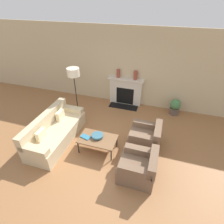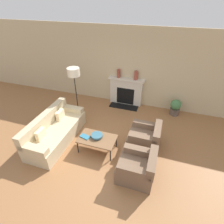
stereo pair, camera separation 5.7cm
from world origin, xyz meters
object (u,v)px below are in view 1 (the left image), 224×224
(armchair_far, at_px, (145,138))
(mantel_vase_center_left, at_px, (136,75))
(fireplace, at_px, (126,92))
(coffee_table, at_px, (98,139))
(couch, at_px, (55,132))
(floor_lamp, at_px, (74,78))
(book, at_px, (86,137))
(mantel_vase_left, at_px, (118,73))
(armchair_near, at_px, (139,167))
(bowl, at_px, (97,136))
(potted_plant, at_px, (175,107))

(armchair_far, distance_m, mantel_vase_center_left, 2.52)
(fireplace, height_order, coffee_table, fireplace)
(couch, height_order, floor_lamp, floor_lamp)
(couch, height_order, book, couch)
(mantel_vase_left, bearing_deg, book, -92.81)
(book, height_order, floor_lamp, floor_lamp)
(book, relative_size, mantel_vase_left, 0.99)
(armchair_near, xyz_separation_m, mantel_vase_center_left, (-0.78, 3.27, 0.94))
(armchair_near, xyz_separation_m, armchair_far, (0.00, 1.07, 0.00))
(couch, distance_m, bowl, 1.35)
(coffee_table, relative_size, bowl, 3.23)
(fireplace, relative_size, armchair_near, 1.60)
(coffee_table, bearing_deg, armchair_near, -22.86)
(coffee_table, xyz_separation_m, mantel_vase_left, (-0.20, 2.75, 0.85))
(fireplace, xyz_separation_m, floor_lamp, (-1.41, -1.37, 0.96))
(couch, height_order, armchair_far, couch)
(floor_lamp, height_order, potted_plant, floor_lamp)
(coffee_table, xyz_separation_m, bowl, (-0.02, 0.05, 0.08))
(armchair_near, bearing_deg, book, -106.56)
(mantel_vase_left, bearing_deg, mantel_vase_center_left, 0.00)
(bowl, xyz_separation_m, potted_plant, (2.05, 2.50, -0.17))
(bowl, xyz_separation_m, book, (-0.31, -0.10, -0.04))
(fireplace, bearing_deg, couch, -118.47)
(mantel_vase_center_left, bearing_deg, couch, -123.60)
(coffee_table, relative_size, potted_plant, 1.73)
(armchair_far, relative_size, floor_lamp, 0.47)
(potted_plant, bearing_deg, book, -132.30)
(fireplace, bearing_deg, potted_plant, -5.53)
(fireplace, xyz_separation_m, book, (-0.45, -2.78, -0.09))
(fireplace, relative_size, couch, 0.64)
(fireplace, height_order, mantel_vase_center_left, mantel_vase_center_left)
(armchair_far, bearing_deg, book, -69.17)
(fireplace, relative_size, book, 4.43)
(couch, bearing_deg, mantel_vase_left, -22.97)
(floor_lamp, bearing_deg, mantel_vase_left, 51.78)
(armchair_near, height_order, potted_plant, armchair_near)
(couch, xyz_separation_m, bowl, (1.34, 0.05, 0.16))
(couch, bearing_deg, armchair_far, -78.15)
(mantel_vase_center_left, bearing_deg, mantel_vase_left, 180.00)
(fireplace, xyz_separation_m, potted_plant, (1.91, -0.19, -0.22))
(coffee_table, bearing_deg, floor_lamp, 133.62)
(armchair_near, bearing_deg, couch, -101.38)
(mantel_vase_left, xyz_separation_m, potted_plant, (2.23, -0.20, -0.94))
(fireplace, distance_m, armchair_far, 2.47)
(couch, height_order, armchair_near, couch)
(potted_plant, bearing_deg, bowl, -129.43)
(fireplace, height_order, armchair_far, fireplace)
(fireplace, height_order, couch, fireplace)
(book, xyz_separation_m, mantel_vase_center_left, (0.80, 2.80, 0.81))
(coffee_table, height_order, mantel_vase_center_left, mantel_vase_center_left)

